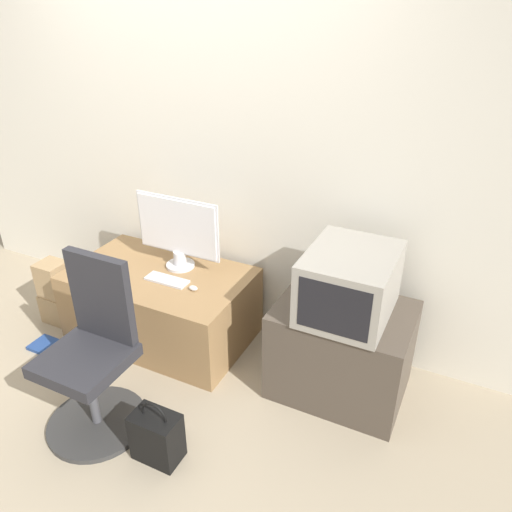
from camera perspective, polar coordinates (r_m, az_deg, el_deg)
name	(u,v)px	position (r m, az deg, el deg)	size (l,w,h in m)	color
ground_plane	(86,425)	(3.10, -18.88, -17.76)	(12.00, 12.00, 0.00)	tan
wall_back	(198,138)	(3.33, -6.60, 13.27)	(4.40, 0.05, 2.60)	silver
desk	(162,304)	(3.49, -10.73, -5.43)	(1.19, 0.72, 0.50)	#937047
side_stand	(341,350)	(3.01, 9.70, -10.55)	(0.76, 0.57, 0.57)	#4C4238
main_monitor	(178,231)	(3.29, -8.92, 2.80)	(0.61, 0.19, 0.50)	silver
keyboard	(167,280)	(3.25, -10.15, -2.72)	(0.29, 0.11, 0.01)	silver
mouse	(193,288)	(3.13, -7.18, -3.66)	(0.06, 0.04, 0.03)	silver
crt_tv	(349,284)	(2.72, 10.61, -3.13)	(0.46, 0.55, 0.37)	gray
office_chair	(94,361)	(2.83, -18.07, -11.37)	(0.54, 0.54, 0.99)	#333333
cardboard_box_lower	(59,306)	(3.92, -21.57, -5.37)	(0.20, 0.19, 0.22)	#A3845B
cardboard_box_upper	(53,279)	(3.81, -22.19, -2.42)	(0.18, 0.18, 0.25)	#A3845B
handbag	(157,436)	(2.75, -11.27, -19.55)	(0.25, 0.16, 0.37)	black
book	(45,345)	(3.73, -22.93, -9.37)	(0.18, 0.16, 0.02)	navy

